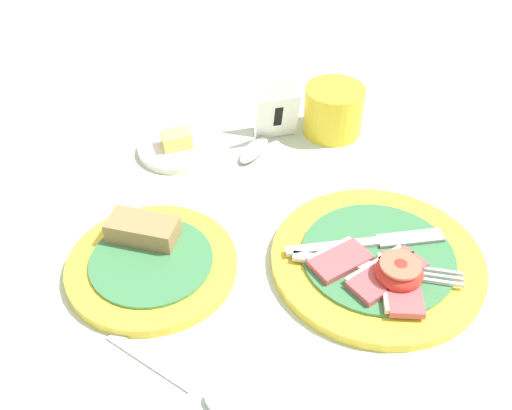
{
  "coord_description": "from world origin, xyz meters",
  "views": [
    {
      "loc": [
        -0.13,
        -0.45,
        0.5
      ],
      "look_at": [
        -0.06,
        0.1,
        0.02
      ],
      "focal_mm": 42.0,
      "sensor_mm": 36.0,
      "label": 1
    }
  ],
  "objects": [
    {
      "name": "butter_dish",
      "position": [
        -0.16,
        0.25,
        0.01
      ],
      "size": [
        0.11,
        0.11,
        0.03
      ],
      "color": "silver",
      "rests_on": "ground_plane"
    },
    {
      "name": "sugar_cup",
      "position": [
        0.07,
        0.27,
        0.04
      ],
      "size": [
        0.09,
        0.09,
        0.07
      ],
      "color": "yellow",
      "rests_on": "ground_plane"
    },
    {
      "name": "bread_plate",
      "position": [
        -0.19,
        0.03,
        0.01
      ],
      "size": [
        0.19,
        0.19,
        0.04
      ],
      "color": "yellow",
      "rests_on": "ground_plane"
    },
    {
      "name": "number_card",
      "position": [
        -0.01,
        0.27,
        0.04
      ],
      "size": [
        0.07,
        0.05,
        0.07
      ],
      "rotation": [
        0.0,
        0.0,
        0.12
      ],
      "color": "white",
      "rests_on": "ground_plane"
    },
    {
      "name": "ground_plane",
      "position": [
        0.0,
        0.0,
        0.0
      ],
      "size": [
        3.0,
        3.0,
        0.0
      ],
      "primitive_type": "plane",
      "color": "#B7CCB7"
    },
    {
      "name": "breakfast_plate",
      "position": [
        0.07,
        -0.01,
        0.01
      ],
      "size": [
        0.24,
        0.24,
        0.04
      ],
      "color": "yellow",
      "rests_on": "ground_plane"
    },
    {
      "name": "teaspoon_near_cup",
      "position": [
        -0.06,
        0.21,
        0.01
      ],
      "size": [
        0.12,
        0.17,
        0.01
      ],
      "rotation": [
        0.0,
        0.0,
        0.97
      ],
      "color": "silver",
      "rests_on": "ground_plane"
    },
    {
      "name": "teaspoon_by_saucer",
      "position": [
        -0.13,
        -0.15,
        0.01
      ],
      "size": [
        0.16,
        0.14,
        0.01
      ],
      "rotation": [
        0.0,
        0.0,
        5.55
      ],
      "color": "silver",
      "rests_on": "ground_plane"
    }
  ]
}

